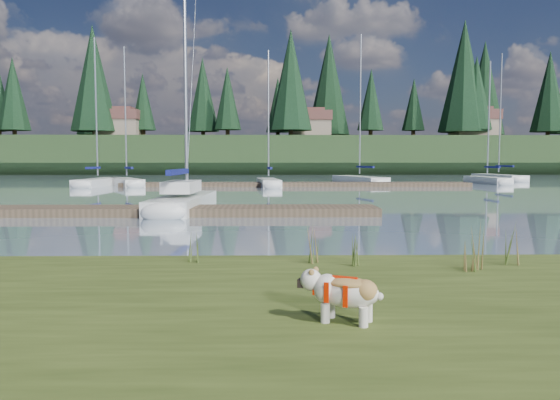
{
  "coord_description": "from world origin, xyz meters",
  "views": [
    {
      "loc": [
        0.07,
        -10.93,
        2.02
      ],
      "look_at": [
        0.26,
        -0.5,
        1.25
      ],
      "focal_mm": 35.0,
      "sensor_mm": 36.0,
      "label": 1
    }
  ],
  "objects": [
    {
      "name": "sailboat_bg_3",
      "position": [
        7.63,
        36.99,
        0.32
      ],
      "size": [
        4.18,
        8.9,
        12.81
      ],
      "rotation": [
        0.0,
        0.0,
        1.86
      ],
      "color": "silver",
      "rests_on": "ground"
    },
    {
      "name": "weed_2",
      "position": [
        3.24,
        -2.79,
        0.68
      ],
      "size": [
        0.17,
        0.14,
        0.79
      ],
      "color": "#475B23",
      "rests_on": "bank"
    },
    {
      "name": "weed_4",
      "position": [
        3.06,
        -2.94,
        0.55
      ],
      "size": [
        0.17,
        0.14,
        0.47
      ],
      "color": "#475B23",
      "rests_on": "bank"
    },
    {
      "name": "bank",
      "position": [
        0.0,
        -6.0,
        0.17
      ],
      "size": [
        60.0,
        9.0,
        0.35
      ],
      "primitive_type": "cube",
      "color": "#404E1B",
      "rests_on": "ground"
    },
    {
      "name": "conifer_2",
      "position": [
        -25.0,
        68.0,
        13.54
      ],
      "size": [
        6.6,
        6.6,
        16.05
      ],
      "color": "#382619",
      "rests_on": "ridge"
    },
    {
      "name": "conifer_4",
      "position": [
        3.0,
        66.0,
        13.09
      ],
      "size": [
        6.16,
        6.16,
        15.1
      ],
      "color": "#382619",
      "rests_on": "ridge"
    },
    {
      "name": "weed_1",
      "position": [
        1.46,
        -2.5,
        0.6
      ],
      "size": [
        0.17,
        0.14,
        0.59
      ],
      "color": "#475B23",
      "rests_on": "bank"
    },
    {
      "name": "sailboat_bg_4",
      "position": [
        18.38,
        35.37,
        0.33
      ],
      "size": [
        1.94,
        7.02,
        10.33
      ],
      "rotation": [
        0.0,
        0.0,
        1.66
      ],
      "color": "silver",
      "rests_on": "ground"
    },
    {
      "name": "conifer_5",
      "position": [
        15.0,
        70.0,
        10.83
      ],
      "size": [
        3.96,
        3.96,
        10.35
      ],
      "color": "#382619",
      "rests_on": "ridge"
    },
    {
      "name": "sailboat_bg_5",
      "position": [
        22.27,
        42.57,
        0.32
      ],
      "size": [
        2.7,
        8.83,
        12.33
      ],
      "rotation": [
        0.0,
        0.0,
        1.69
      ],
      "color": "silver",
      "rests_on": "ground"
    },
    {
      "name": "conifer_7",
      "position": [
        42.0,
        71.0,
        12.19
      ],
      "size": [
        5.28,
        5.28,
        13.2
      ],
      "color": "#382619",
      "rests_on": "ridge"
    },
    {
      "name": "sailboat_bg_1",
      "position": [
        -11.26,
        31.91,
        0.33
      ],
      "size": [
        4.34,
        7.01,
        10.71
      ],
      "rotation": [
        0.0,
        0.0,
        2.02
      ],
      "color": "silver",
      "rests_on": "ground"
    },
    {
      "name": "sailboat_bg_2",
      "position": [
        -0.09,
        30.72,
        0.33
      ],
      "size": [
        1.99,
        6.8,
        10.21
      ],
      "rotation": [
        0.0,
        0.0,
        1.67
      ],
      "color": "silver",
      "rests_on": "ground"
    },
    {
      "name": "dock_near",
      "position": [
        -4.0,
        9.0,
        0.15
      ],
      "size": [
        16.0,
        2.0,
        0.3
      ],
      "primitive_type": "cube",
      "color": "#4C3D2C",
      "rests_on": "ground"
    },
    {
      "name": "sailboat_main",
      "position": [
        -3.38,
        11.7,
        0.42
      ],
      "size": [
        1.94,
        8.15,
        11.71
      ],
      "rotation": [
        0.0,
        0.0,
        1.53
      ],
      "color": "silver",
      "rests_on": "ground"
    },
    {
      "name": "weed_5",
      "position": [
        3.92,
        -2.41,
        0.65
      ],
      "size": [
        0.17,
        0.14,
        0.71
      ],
      "color": "#475B23",
      "rests_on": "bank"
    },
    {
      "name": "house_2",
      "position": [
        30.0,
        69.0,
        7.31
      ],
      "size": [
        6.3,
        5.3,
        4.65
      ],
      "color": "gray",
      "rests_on": "ridge"
    },
    {
      "name": "house_1",
      "position": [
        6.0,
        71.0,
        7.31
      ],
      "size": [
        6.3,
        5.3,
        4.65
      ],
      "color": "gray",
      "rests_on": "ridge"
    },
    {
      "name": "conifer_6",
      "position": [
        28.0,
        68.0,
        13.99
      ],
      "size": [
        7.04,
        7.04,
        17.0
      ],
      "color": "#382619",
      "rests_on": "ridge"
    },
    {
      "name": "house_0",
      "position": [
        -22.0,
        70.0,
        7.31
      ],
      "size": [
        6.3,
        5.3,
        4.65
      ],
      "color": "gray",
      "rests_on": "ridge"
    },
    {
      "name": "conifer_3",
      "position": [
        -10.0,
        72.0,
        11.74
      ],
      "size": [
        4.84,
        4.84,
        12.25
      ],
      "color": "#382619",
      "rests_on": "ridge"
    },
    {
      "name": "dock_far",
      "position": [
        2.0,
        30.0,
        0.15
      ],
      "size": [
        26.0,
        2.2,
        0.3
      ],
      "primitive_type": "cube",
      "color": "#4C3D2C",
      "rests_on": "ground"
    },
    {
      "name": "ridge",
      "position": [
        0.0,
        73.0,
        2.5
      ],
      "size": [
        200.0,
        20.0,
        5.0
      ],
      "primitive_type": "cube",
      "color": "#1F3218",
      "rests_on": "ground"
    },
    {
      "name": "weed_3",
      "position": [
        -1.14,
        -2.16,
        0.56
      ],
      "size": [
        0.17,
        0.14,
        0.51
      ],
      "color": "#475B23",
      "rests_on": "bank"
    },
    {
      "name": "weed_0",
      "position": [
        0.77,
        -2.24,
        0.64
      ],
      "size": [
        0.17,
        0.14,
        0.68
      ],
      "color": "#475B23",
      "rests_on": "bank"
    },
    {
      "name": "ground",
      "position": [
        0.0,
        30.0,
        0.0
      ],
      "size": [
        200.0,
        200.0,
        0.0
      ],
      "primitive_type": "plane",
      "color": "#8296AC",
      "rests_on": "ground"
    },
    {
      "name": "mud_lip",
      "position": [
        0.0,
        -1.6,
        0.07
      ],
      "size": [
        60.0,
        0.5,
        0.14
      ],
      "primitive_type": "cube",
      "color": "#33281C",
      "rests_on": "ground"
    },
    {
      "name": "sailboat_bg_0",
      "position": [
        -13.14,
        31.92,
        0.32
      ],
      "size": [
        1.87,
        7.88,
        11.36
      ],
      "rotation": [
        0.0,
        0.0,
        1.53
      ],
      "color": "silver",
      "rests_on": "ground"
    },
    {
      "name": "bulldog",
      "position": [
        0.83,
        -5.42,
        0.68
      ],
      "size": [
        0.89,
        0.59,
        0.52
      ],
      "rotation": [
        0.0,
        0.0,
        2.74
      ],
      "color": "silver",
      "rests_on": "bank"
    }
  ]
}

